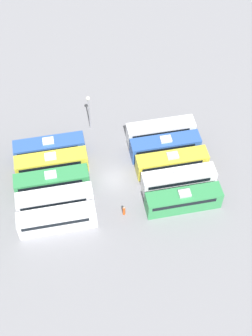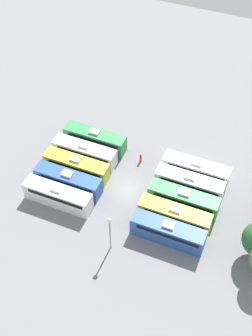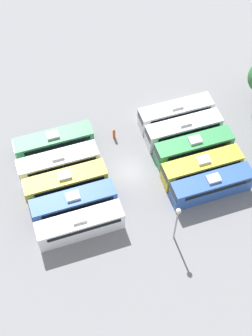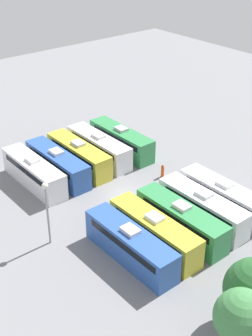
{
  "view_description": "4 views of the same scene",
  "coord_description": "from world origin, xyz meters",
  "px_view_note": "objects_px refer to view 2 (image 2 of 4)",
  "views": [
    {
      "loc": [
        -39.17,
        5.82,
        54.01
      ],
      "look_at": [
        0.03,
        -1.8,
        2.12
      ],
      "focal_mm": 50.0,
      "sensor_mm": 36.0,
      "label": 1
    },
    {
      "loc": [
        41.97,
        17.23,
        54.01
      ],
      "look_at": [
        -1.13,
        -0.8,
        3.17
      ],
      "focal_mm": 50.0,
      "sensor_mm": 36.0,
      "label": 2
    },
    {
      "loc": [
        32.2,
        -11.27,
        50.06
      ],
      "look_at": [
        0.85,
        -0.91,
        2.34
      ],
      "focal_mm": 50.0,
      "sensor_mm": 36.0,
      "label": 3
    },
    {
      "loc": [
        27.27,
        33.43,
        27.99
      ],
      "look_at": [
        -1.55,
        -1.59,
        2.26
      ],
      "focal_mm": 50.0,
      "sensor_mm": 36.0,
      "label": 4
    }
  ],
  "objects_px": {
    "bus_2": "(77,166)",
    "light_pole": "(110,228)",
    "bus_3": "(68,181)",
    "bus_4": "(58,196)",
    "bus_8": "(175,216)",
    "bus_6": "(190,184)",
    "bus_1": "(85,152)",
    "bus_0": "(95,139)",
    "bus_9": "(168,232)",
    "bus_5": "(196,170)",
    "bus_7": "(184,199)",
    "worker_person": "(141,158)"
  },
  "relations": [
    {
      "from": "worker_person",
      "to": "bus_4",
      "type": "bearing_deg",
      "value": -32.75
    },
    {
      "from": "bus_1",
      "to": "bus_3",
      "type": "distance_m",
      "value": 6.28
    },
    {
      "from": "bus_1",
      "to": "bus_6",
      "type": "height_order",
      "value": "same"
    },
    {
      "from": "bus_6",
      "to": "light_pole",
      "type": "xyz_separation_m",
      "value": [
        13.66,
        -6.73,
        2.91
      ]
    },
    {
      "from": "bus_5",
      "to": "worker_person",
      "type": "relative_size",
      "value": 6.07
    },
    {
      "from": "bus_4",
      "to": "light_pole",
      "type": "distance_m",
      "value": 11.34
    },
    {
      "from": "light_pole",
      "to": "bus_6",
      "type": "bearing_deg",
      "value": 153.78
    },
    {
      "from": "bus_1",
      "to": "bus_5",
      "type": "xyz_separation_m",
      "value": [
        -3.19,
        17.22,
        0.0
      ]
    },
    {
      "from": "bus_2",
      "to": "bus_0",
      "type": "bearing_deg",
      "value": 179.45
    },
    {
      "from": "bus_1",
      "to": "bus_9",
      "type": "distance_m",
      "value": 19.38
    },
    {
      "from": "bus_7",
      "to": "worker_person",
      "type": "xyz_separation_m",
      "value": [
        -6.09,
        -9.01,
        -0.88
      ]
    },
    {
      "from": "bus_0",
      "to": "bus_4",
      "type": "relative_size",
      "value": 1.0
    },
    {
      "from": "bus_0",
      "to": "bus_2",
      "type": "bearing_deg",
      "value": -0.55
    },
    {
      "from": "bus_1",
      "to": "bus_7",
      "type": "relative_size",
      "value": 1.0
    },
    {
      "from": "bus_4",
      "to": "bus_3",
      "type": "bearing_deg",
      "value": 178.91
    },
    {
      "from": "bus_8",
      "to": "light_pole",
      "type": "xyz_separation_m",
      "value": [
        7.28,
        -6.58,
        2.91
      ]
    },
    {
      "from": "bus_2",
      "to": "bus_9",
      "type": "distance_m",
      "value": 17.96
    },
    {
      "from": "bus_5",
      "to": "bus_8",
      "type": "relative_size",
      "value": 1.0
    },
    {
      "from": "bus_0",
      "to": "bus_4",
      "type": "bearing_deg",
      "value": 0.35
    },
    {
      "from": "bus_1",
      "to": "bus_8",
      "type": "distance_m",
      "value": 18.13
    },
    {
      "from": "bus_4",
      "to": "bus_5",
      "type": "bearing_deg",
      "value": 126.57
    },
    {
      "from": "bus_7",
      "to": "bus_1",
      "type": "bearing_deg",
      "value": -99.98
    },
    {
      "from": "bus_3",
      "to": "light_pole",
      "type": "bearing_deg",
      "value": 54.21
    },
    {
      "from": "worker_person",
      "to": "bus_9",
      "type": "bearing_deg",
      "value": 35.68
    },
    {
      "from": "bus_3",
      "to": "bus_5",
      "type": "bearing_deg",
      "value": 119.3
    },
    {
      "from": "bus_5",
      "to": "bus_7",
      "type": "relative_size",
      "value": 1.0
    },
    {
      "from": "bus_6",
      "to": "bus_8",
      "type": "bearing_deg",
      "value": -1.28
    },
    {
      "from": "bus_9",
      "to": "bus_3",
      "type": "bearing_deg",
      "value": -99.91
    },
    {
      "from": "bus_3",
      "to": "bus_9",
      "type": "distance_m",
      "value": 16.96
    },
    {
      "from": "bus_5",
      "to": "worker_person",
      "type": "xyz_separation_m",
      "value": [
        0.15,
        -8.94,
        -0.88
      ]
    },
    {
      "from": "light_pole",
      "to": "bus_3",
      "type": "bearing_deg",
      "value": -125.79
    },
    {
      "from": "bus_1",
      "to": "bus_3",
      "type": "relative_size",
      "value": 1.0
    },
    {
      "from": "bus_8",
      "to": "bus_9",
      "type": "bearing_deg",
      "value": 0.82
    },
    {
      "from": "bus_0",
      "to": "bus_5",
      "type": "distance_m",
      "value": 17.0
    },
    {
      "from": "bus_1",
      "to": "bus_9",
      "type": "xyz_separation_m",
      "value": [
        9.19,
        17.06,
        0.0
      ]
    },
    {
      "from": "bus_2",
      "to": "light_pole",
      "type": "bearing_deg",
      "value": 44.65
    },
    {
      "from": "bus_2",
      "to": "bus_3",
      "type": "height_order",
      "value": "same"
    },
    {
      "from": "bus_0",
      "to": "bus_6",
      "type": "relative_size",
      "value": 1.0
    },
    {
      "from": "bus_2",
      "to": "light_pole",
      "type": "relative_size",
      "value": 1.56
    },
    {
      "from": "bus_0",
      "to": "light_pole",
      "type": "bearing_deg",
      "value": 31.1
    },
    {
      "from": "bus_4",
      "to": "bus_8",
      "type": "relative_size",
      "value": 1.0
    },
    {
      "from": "bus_3",
      "to": "bus_5",
      "type": "relative_size",
      "value": 1.0
    },
    {
      "from": "bus_8",
      "to": "bus_9",
      "type": "xyz_separation_m",
      "value": [
        2.93,
        0.04,
        0.0
      ]
    },
    {
      "from": "bus_8",
      "to": "bus_4",
      "type": "bearing_deg",
      "value": -79.49
    },
    {
      "from": "bus_9",
      "to": "bus_7",
      "type": "bearing_deg",
      "value": 177.9
    },
    {
      "from": "bus_1",
      "to": "bus_3",
      "type": "bearing_deg",
      "value": 3.24
    },
    {
      "from": "bus_1",
      "to": "bus_7",
      "type": "xyz_separation_m",
      "value": [
        3.04,
        17.29,
        0.0
      ]
    },
    {
      "from": "bus_5",
      "to": "bus_9",
      "type": "distance_m",
      "value": 12.38
    },
    {
      "from": "bus_1",
      "to": "worker_person",
      "type": "relative_size",
      "value": 6.07
    },
    {
      "from": "bus_7",
      "to": "bus_9",
      "type": "distance_m",
      "value": 6.15
    }
  ]
}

